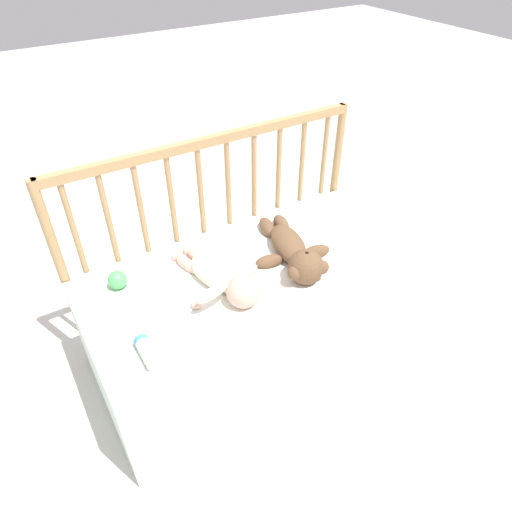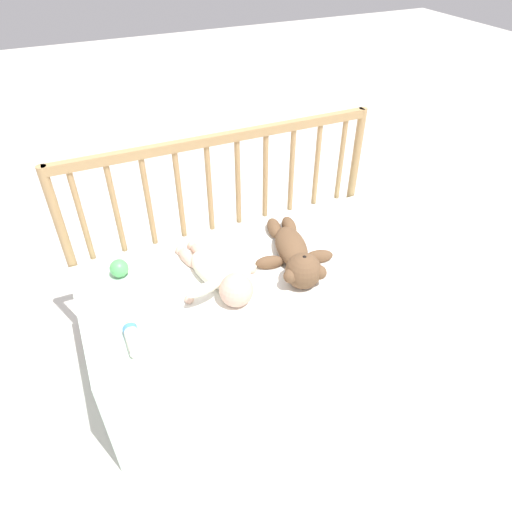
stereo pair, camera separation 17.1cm
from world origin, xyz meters
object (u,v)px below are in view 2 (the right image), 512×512
Objects in this scene: baby at (219,276)px; toy_ball at (119,268)px; baby_bottle at (133,338)px; teddy_bear at (295,255)px.

baby reaches higher than toy_ball.
baby_bottle is at bearing -94.34° from toy_ball.
baby_bottle is at bearing -168.35° from teddy_bear.
baby is at bearing -32.19° from toy_ball.
teddy_bear is 0.31m from baby.
toy_ball is (-0.63, 0.21, -0.02)m from teddy_bear.
teddy_bear is 3.38× the size of baby_bottle.
baby is 0.38m from toy_ball.
toy_ball is at bearing 147.81° from baby.
teddy_bear is 6.71× the size of toy_ball.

